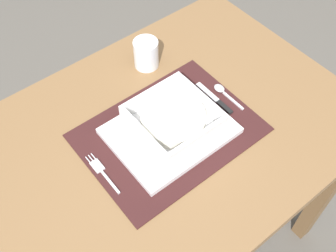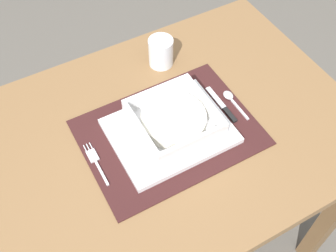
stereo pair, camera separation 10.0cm
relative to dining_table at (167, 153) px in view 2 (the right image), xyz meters
name	(u,v)px [view 2 (the right image)]	position (x,y,z in m)	size (l,w,h in m)	color
ground_plane	(168,240)	(0.00, 0.00, -0.62)	(6.00, 6.00, 0.00)	#59544C
dining_table	(167,153)	(0.00, 0.00, 0.00)	(0.98, 0.70, 0.73)	brown
placemat	(168,133)	(0.00, -0.01, 0.11)	(0.43, 0.32, 0.00)	#381919
serving_plate	(170,131)	(0.00, -0.01, 0.12)	(0.29, 0.23, 0.02)	white
porridge_bowl	(174,121)	(0.01, -0.01, 0.15)	(0.19, 0.19, 0.06)	white
fork	(95,161)	(-0.20, 0.00, 0.11)	(0.02, 0.13, 0.00)	silver
spoon	(230,98)	(0.19, 0.01, 0.11)	(0.02, 0.11, 0.01)	silver
butter_knife	(223,106)	(0.16, -0.01, 0.11)	(0.01, 0.13, 0.01)	black
bread_knife	(218,112)	(0.14, -0.02, 0.11)	(0.01, 0.13, 0.01)	#59331E
drinking_glass	(161,53)	(0.10, 0.22, 0.14)	(0.07, 0.07, 0.08)	white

